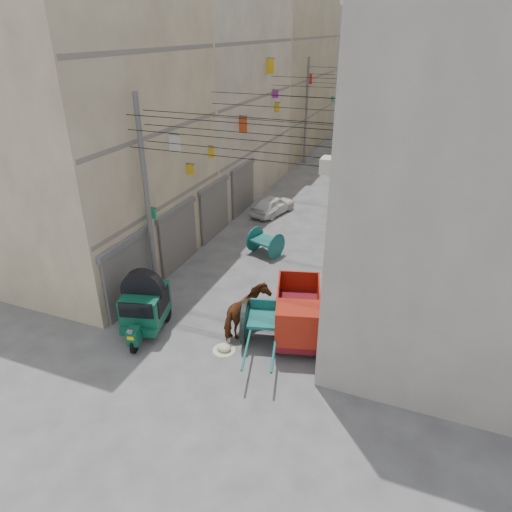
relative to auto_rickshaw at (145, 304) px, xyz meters
The scene contains 18 objects.
ground 4.51m from the auto_rickshaw, 55.46° to the right, with size 140.00×140.00×0.00m, color #474649.
building_row_left 31.48m from the auto_rickshaw, 100.24° to the left, with size 8.00×62.00×14.00m.
building_row_right 32.71m from the auto_rickshaw, 71.06° to the left, with size 8.00×62.00×14.00m.
end_cap_building 62.68m from the auto_rickshaw, 87.72° to the left, with size 22.00×10.00×13.00m, color tan.
shutters_left 6.94m from the auto_rickshaw, 101.99° to the left, with size 0.18×14.40×2.88m.
signboards 18.37m from the auto_rickshaw, 82.21° to the left, with size 8.22×40.52×5.67m.
ac_units 9.71m from the auto_rickshaw, 33.55° to the left, with size 0.70×6.55×3.35m.
utility_poles 13.93m from the auto_rickshaw, 79.52° to the left, with size 7.40×22.20×8.00m.
overhead_cables 12.45m from the auto_rickshaw, 77.07° to the left, with size 7.40×22.52×1.12m.
auto_rickshaw is the anchor object (origin of this frame).
tonga_cart 4.38m from the auto_rickshaw, 11.69° to the left, with size 2.10×3.61×1.53m.
mini_truck 5.48m from the auto_rickshaw, 14.44° to the left, with size 2.35×3.62×1.88m.
second_cart 7.65m from the auto_rickshaw, 75.88° to the left, with size 1.73×1.63×1.24m.
feed_sack 3.30m from the auto_rickshaw, ahead, with size 0.49×0.39×0.25m, color #BFB89F.
horse 3.66m from the auto_rickshaw, 18.46° to the left, with size 0.93×2.04×1.73m, color brown.
distant_car_white 12.64m from the auto_rickshaw, 88.32° to the left, with size 1.29×3.21×1.09m, color silver.
distant_car_grey 25.17m from the auto_rickshaw, 82.34° to the left, with size 1.13×3.25×1.07m, color #5B605E.
distant_car_green 31.42m from the auto_rickshaw, 85.01° to the left, with size 1.82×4.47×1.30m, color #216248.
Camera 1 is at (6.32, -7.77, 9.97)m, focal length 32.00 mm.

